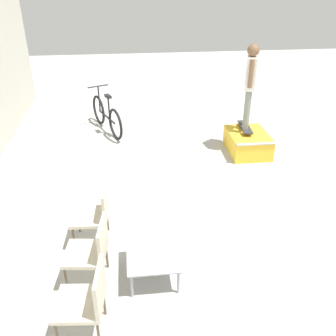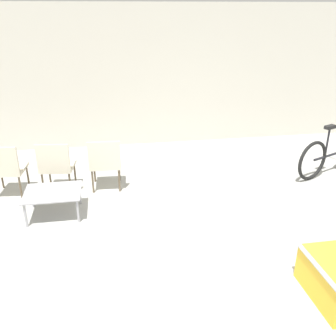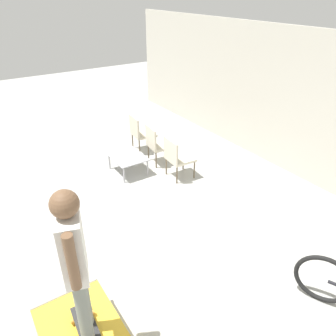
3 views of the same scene
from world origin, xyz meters
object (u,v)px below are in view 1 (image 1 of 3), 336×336
Objects in this scene: person_skater at (250,80)px; patio_chair_center at (92,249)px; coffee_table at (153,254)px; skateboard_on_ramp at (245,127)px; skate_ramp_box at (248,143)px; patio_chair_left at (87,298)px; patio_chair_right at (96,212)px; bicycle at (107,116)px.

person_skater reaches higher than patio_chair_center.
coffee_table is 0.78m from patio_chair_center.
person_skater is 4.42m from coffee_table.
skateboard_on_ramp is at bearing -116.87° from person_skater.
skate_ramp_box is 4.14m from coffee_table.
patio_chair_left is (-4.22, 3.09, 0.29)m from skate_ramp_box.
patio_chair_right is at bearing -173.15° from patio_chair_center.
person_skater is (0.16, 0.04, 1.34)m from skate_ramp_box.
skateboard_on_ramp is at bearing 13.83° from skate_ramp_box.
coffee_table is 5.00m from bicycle.
patio_chair_center is 4.96m from bicycle.
patio_chair_left reaches higher than skateboard_on_ramp.
bicycle is (1.36, 3.03, -1.17)m from person_skater.
bicycle is at bearing -174.66° from patio_chair_left.
coffee_table is at bearing 47.04° from patio_chair_right.
patio_chair_center is (-3.44, 3.09, 0.29)m from skate_ramp_box.
patio_chair_left is (-4.38, 3.05, -1.05)m from person_skater.
patio_chair_right is 0.53× the size of bicycle.
skateboard_on_ramp is 1.03m from person_skater.
skate_ramp_box is 1.20× the size of patio_chair_center.
patio_chair_right reaches higher than skateboard_on_ramp.
skate_ramp_box is at bearing -161.79° from skateboard_on_ramp.
coffee_table is (-3.58, 2.28, -0.18)m from skateboard_on_ramp.
person_skater reaches higher than skate_ramp_box.
patio_chair_left is 0.53× the size of bicycle.
person_skater is at bearing 150.69° from patio_chair_left.
patio_chair_right is 4.16m from bicycle.
skate_ramp_box is at bearing -34.15° from coffee_table.
person_skater reaches higher than patio_chair_left.
skateboard_on_ramp is at bearing 146.60° from patio_chair_center.
coffee_table is (-3.42, 2.32, 0.12)m from skate_ramp_box.
patio_chair_left is 1.00× the size of patio_chair_center.
bicycle is at bearing 83.94° from person_skater.
skateboard_on_ramp reaches higher than coffee_table.
patio_chair_right is at bearing 130.51° from skate_ramp_box.
coffee_table is 1.12m from patio_chair_left.
patio_chair_left is 1.59m from patio_chair_right.
patio_chair_center reaches higher than coffee_table.
patio_chair_left is 0.79m from patio_chair_center.
bicycle is (4.95, 0.75, 0.04)m from coffee_table.
person_skater is at bearing 135.42° from patio_chair_right.
skateboard_on_ramp is 4.25m from coffee_table.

